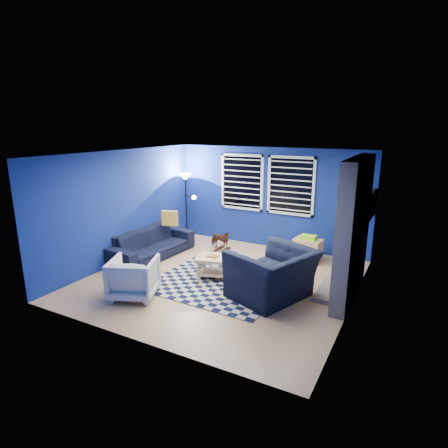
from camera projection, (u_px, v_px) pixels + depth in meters
name	position (u px, v px, depth m)	size (l,w,h in m)	color
floor	(221.00, 280.00, 7.53)	(5.00, 5.00, 0.00)	tan
ceiling	(221.00, 154.00, 6.88)	(5.00, 5.00, 0.00)	white
wall_back	(269.00, 198.00, 9.33)	(5.00, 5.00, 0.00)	navy
wall_left	(123.00, 207.00, 8.35)	(5.00, 5.00, 0.00)	navy
wall_right	(357.00, 238.00, 6.06)	(5.00, 5.00, 0.00)	navy
fireplace	(353.00, 232.00, 6.56)	(0.65, 2.00, 2.50)	gray
window_left	(242.00, 182.00, 9.55)	(1.17, 0.06, 1.42)	black
window_right	(291.00, 186.00, 8.96)	(1.17, 0.06, 1.42)	black
tv	(371.00, 206.00, 7.75)	(0.07, 1.00, 0.58)	black
rug	(217.00, 284.00, 7.31)	(2.50, 2.00, 0.02)	black
sofa	(151.00, 244.00, 8.75)	(0.88, 2.24, 0.66)	black
armchair_big	(272.00, 274.00, 6.65)	(1.20, 1.37, 0.89)	black
armchair_bent	(134.00, 277.00, 6.71)	(0.79, 0.81, 0.74)	gray
rocking_horse	(220.00, 240.00, 9.12)	(0.56, 0.26, 0.47)	#4C2E18
coffee_table	(221.00, 263.00, 7.50)	(1.08, 0.81, 0.48)	tan
cabinet	(308.00, 250.00, 8.53)	(0.66, 0.48, 0.60)	tan
floor_lamp	(186.00, 186.00, 9.81)	(0.49, 0.30, 1.78)	black
throw_pillow	(170.00, 218.00, 9.03)	(0.38, 0.11, 0.36)	gold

